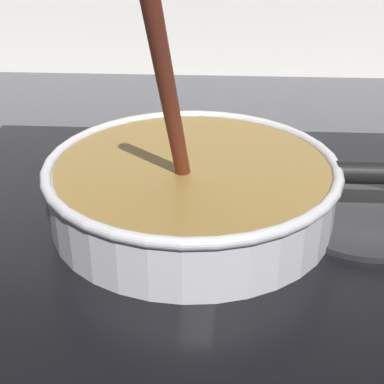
{
  "coord_description": "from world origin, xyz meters",
  "views": [
    {
      "loc": [
        0.17,
        -0.26,
        0.31
      ],
      "look_at": [
        0.14,
        0.24,
        0.04
      ],
      "focal_mm": 54.09,
      "sensor_mm": 36.0,
      "label": 1
    }
  ],
  "objects": [
    {
      "name": "spare_burner",
      "position": [
        0.31,
        0.24,
        0.01
      ],
      "size": [
        0.14,
        0.14,
        0.01
      ],
      "primitive_type": "cylinder",
      "color": "#262628",
      "rests_on": "hob_plate"
    },
    {
      "name": "hob_plate",
      "position": [
        0.14,
        0.24,
        0.01
      ],
      "size": [
        0.56,
        0.48,
        0.01
      ],
      "primitive_type": "cube",
      "color": "black",
      "rests_on": "ground"
    },
    {
      "name": "cooking_pan",
      "position": [
        0.14,
        0.24,
        0.05
      ],
      "size": [
        0.42,
        0.29,
        0.25
      ],
      "color": "silver",
      "rests_on": "hob_plate"
    },
    {
      "name": "burner_ring",
      "position": [
        0.14,
        0.24,
        0.02
      ],
      "size": [
        0.16,
        0.16,
        0.01
      ],
      "primitive_type": "torus",
      "color": "#592D0C",
      "rests_on": "hob_plate"
    }
  ]
}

